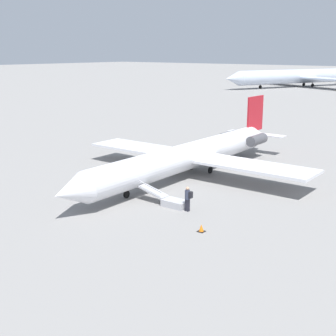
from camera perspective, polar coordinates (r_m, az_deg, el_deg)
The scene contains 6 objects.
ground_plane at distance 40.78m, azimuth 2.17°, elevation -1.07°, with size 600.00×600.00×0.00m, color gray.
airplane_main at distance 41.03m, azimuth 2.90°, elevation 1.61°, with size 28.99×22.06×6.04m.
airplane_far_left at distance 148.03m, azimuth 15.84°, elevation 10.72°, with size 50.47×39.82×10.64m.
boarding_stairs at distance 33.15m, azimuth 0.33°, elevation -4.03°, with size 1.14×4.04×1.56m.
passenger at distance 31.87m, azimuth 2.44°, elevation -3.58°, with size 0.36×0.54×1.74m.
traffic_cone_near_stairs at distance 28.67m, azimuth 4.08°, elevation -7.35°, with size 0.42×0.42×0.47m.
Camera 1 is at (31.57, 23.48, 10.71)m, focal length 50.00 mm.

